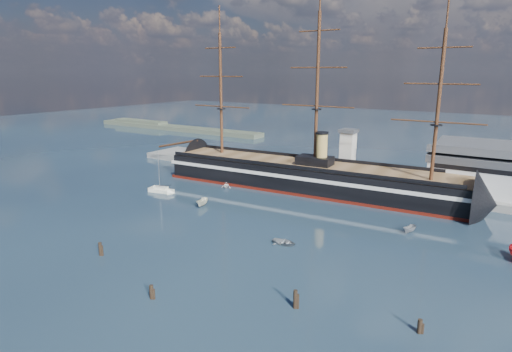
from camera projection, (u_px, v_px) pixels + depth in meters
The scene contains 14 objects.
ground at pixel (285, 209), 108.53m from camera, with size 600.00×600.00×0.00m, color #1B2738.
quay at pixel (371, 185), 132.29m from camera, with size 180.00×18.00×2.00m, color slate.
quay_tower at pixel (348, 153), 131.29m from camera, with size 5.00×5.00×15.00m.
shoreline at pixel (164, 126), 259.80m from camera, with size 120.00×10.00×4.00m.
warship at pixel (303, 176), 126.71m from camera, with size 113.41×22.43×53.94m.
sailboat at pixel (161, 190), 123.59m from camera, with size 7.94×3.71×12.23m.
motorboat_a at pixel (202, 206), 111.15m from camera, with size 5.89×2.16×2.36m, color silver.
motorboat_b at pixel (284, 244), 86.55m from camera, with size 3.14×1.25×1.46m, color gray.
motorboat_c at pixel (409, 233), 92.83m from camera, with size 4.85×1.78×1.94m, color gray.
motorboat_d at pixel (226, 188), 128.43m from camera, with size 5.28×2.29×1.94m, color silver.
piling_near_left at pixel (101, 255), 81.47m from camera, with size 0.64×0.64×3.32m, color black.
piling_near_mid at pixel (152, 299), 65.99m from camera, with size 0.64×0.64×2.96m, color black.
piling_near_right at pixel (295, 308), 63.35m from camera, with size 0.64×0.64×3.61m, color black.
piling_far_right at pixel (419, 333), 57.31m from camera, with size 0.64×0.64×2.74m, color black.
Camera 1 is at (50.94, -50.24, 34.17)m, focal length 30.00 mm.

